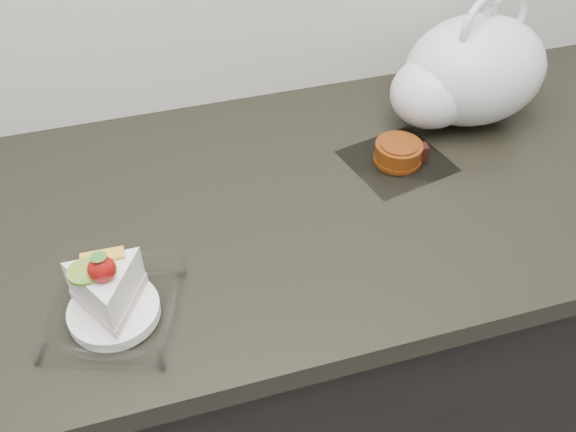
{
  "coord_description": "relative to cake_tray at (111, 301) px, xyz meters",
  "views": [
    {
      "loc": [
        -0.12,
        0.94,
        1.59
      ],
      "look_at": [
        0.08,
        1.61,
        0.94
      ],
      "focal_mm": 40.0,
      "sensor_mm": 36.0,
      "label": 1
    }
  ],
  "objects": [
    {
      "name": "mooncake_wrap",
      "position": [
        0.5,
        0.21,
        -0.02
      ],
      "size": [
        0.19,
        0.18,
        0.04
      ],
      "rotation": [
        0.0,
        0.0,
        0.39
      ],
      "color": "white",
      "rests_on": "counter"
    },
    {
      "name": "cake_tray",
      "position": [
        0.0,
        0.0,
        0.0
      ],
      "size": [
        0.21,
        0.21,
        0.13
      ],
      "rotation": [
        0.0,
        0.0,
        -0.34
      ],
      "color": "white",
      "rests_on": "counter"
    },
    {
      "name": "plastic_bag",
      "position": [
        0.67,
        0.29,
        0.06
      ],
      "size": [
        0.34,
        0.28,
        0.24
      ],
      "rotation": [
        0.0,
        0.0,
        0.36
      ],
      "color": "silver",
      "rests_on": "counter"
    },
    {
      "name": "counter",
      "position": [
        0.19,
        0.17,
        -0.48
      ],
      "size": [
        2.04,
        0.64,
        0.9
      ],
      "color": "black",
      "rests_on": "ground"
    }
  ]
}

